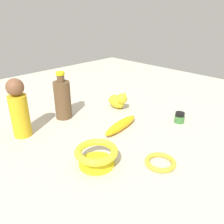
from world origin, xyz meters
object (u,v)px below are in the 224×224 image
at_px(cat_figurine, 118,101).
at_px(banana, 121,125).
at_px(nail_polish_jar, 180,117).
at_px(bangle, 160,162).
at_px(person_figure_adult, 19,109).
at_px(bottle_tall, 63,99).
at_px(bowl, 96,154).

bearing_deg(cat_figurine, banana, 136.97).
relative_size(nail_polish_jar, bangle, 0.46).
bearing_deg(bangle, person_figure_adult, 24.68).
distance_m(banana, bottle_tall, 0.27).
bearing_deg(bangle, nail_polish_jar, -69.97).
relative_size(bowl, person_figure_adult, 0.60).
xyz_separation_m(banana, person_figure_adult, (0.23, 0.29, 0.09)).
bearing_deg(bowl, cat_figurine, -54.68).
distance_m(person_figure_adult, bangle, 0.51).
height_order(bowl, bottle_tall, bottle_tall).
bearing_deg(cat_figurine, nail_polish_jar, -165.22).
bearing_deg(bottle_tall, banana, -159.41).
distance_m(bottle_tall, bangle, 0.49).
bearing_deg(banana, person_figure_adult, -46.16).
xyz_separation_m(cat_figurine, bangle, (-0.38, 0.22, -0.03)).
xyz_separation_m(nail_polish_jar, banana, (0.13, 0.21, -0.00)).
relative_size(bowl, bangle, 1.37).
bearing_deg(cat_figurine, bowl, 125.32).
bearing_deg(banana, cat_figurine, -140.90).
bearing_deg(nail_polish_jar, person_figure_adult, 54.84).
bearing_deg(bangle, cat_figurine, -29.41).
distance_m(banana, bangle, 0.24).
bearing_deg(person_figure_adult, bowl, -166.98).
height_order(nail_polish_jar, person_figure_adult, person_figure_adult).
relative_size(nail_polish_jar, bottle_tall, 0.22).
bearing_deg(bowl, bangle, -134.72).
distance_m(bowl, bangle, 0.19).
height_order(cat_figurine, banana, cat_figurine).
bearing_deg(banana, bangle, 64.22).
distance_m(cat_figurine, person_figure_adult, 0.44).
bearing_deg(bottle_tall, bangle, -177.94).
bearing_deg(bowl, nail_polish_jar, -93.87).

